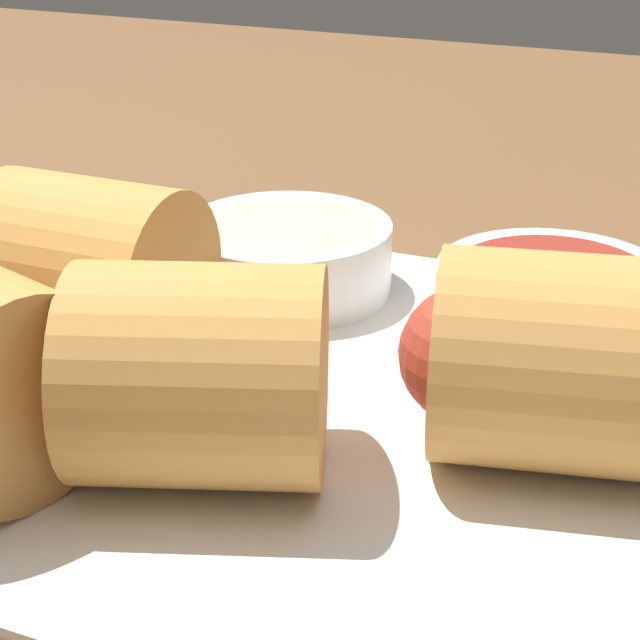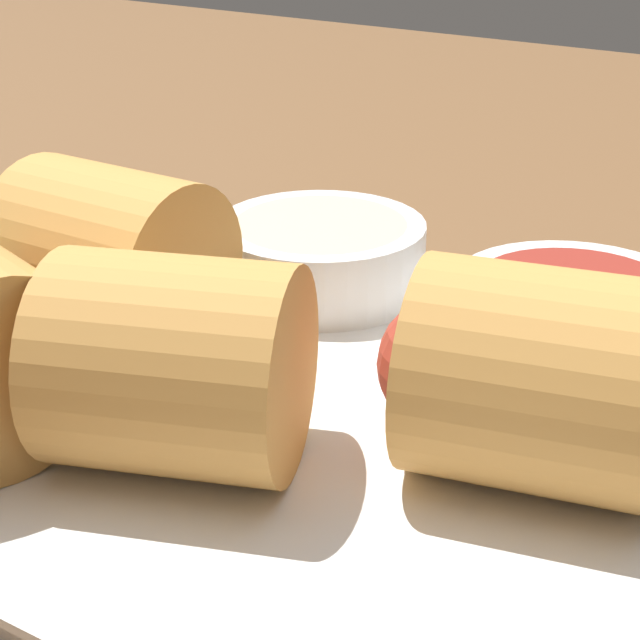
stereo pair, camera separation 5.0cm
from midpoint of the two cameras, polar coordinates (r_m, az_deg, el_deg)
table_surface at (r=36.80cm, az=-4.45°, el=-7.52°), size 180.00×140.00×2.00cm
serving_plate at (r=36.20cm, az=-3.97°, el=-4.85°), size 33.19×26.49×1.50cm
roll_front_left at (r=38.89cm, az=-16.29°, el=2.77°), size 8.18×6.45×6.36cm
roll_front_right at (r=30.85cm, az=7.18°, el=-2.34°), size 8.67×7.71×6.36cm
roll_back_left at (r=30.53cm, az=-12.10°, el=-3.04°), size 8.86×8.37×6.36cm
dipping_bowl_near at (r=42.85cm, az=-5.12°, el=3.42°), size 8.41×8.41×2.82cm
dipping_bowl_far at (r=38.85cm, az=8.67°, el=0.86°), size 8.41×8.41×2.82cm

